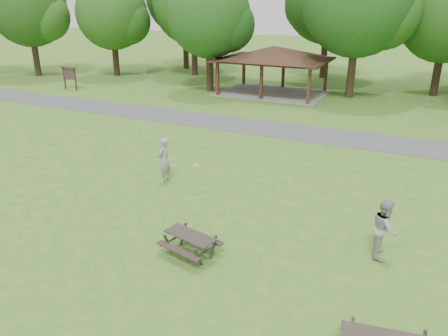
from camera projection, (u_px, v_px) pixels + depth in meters
ground at (144, 241)px, 14.12m from camera, size 160.00×160.00×0.00m
asphalt_path at (280, 130)px, 25.91m from camera, size 120.00×3.20×0.02m
pavilion at (274, 55)px, 34.79m from camera, size 8.60×7.01×3.76m
notice_board at (69, 74)px, 36.72m from camera, size 1.60×0.30×1.88m
tree_row_a at (30, 10)px, 41.47m from camera, size 7.56×7.20×9.97m
tree_row_b at (113, 16)px, 41.82m from camera, size 7.14×6.80×9.28m
tree_row_c at (194, 6)px, 41.67m from camera, size 8.19×7.80×10.67m
tree_row_d at (210, 18)px, 34.51m from camera, size 6.93×6.60×9.27m
tree_row_e at (360, 5)px, 31.88m from camera, size 8.40×8.00×11.02m
tree_row_f at (448, 19)px, 32.80m from camera, size 7.35×7.00×9.55m
tree_deep_b at (329, 2)px, 40.16m from camera, size 8.40×8.00×11.13m
picnic_table_middle at (190, 239)px, 13.23m from camera, size 1.89×1.65×0.71m
frisbee_in_flight at (196, 165)px, 17.30m from camera, size 0.27×0.27×0.02m
frisbee_thrower at (164, 160)px, 18.40m from camera, size 0.49×0.72×1.94m
frisbee_catcher at (385, 229)px, 13.04m from camera, size 0.81×0.98×1.86m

